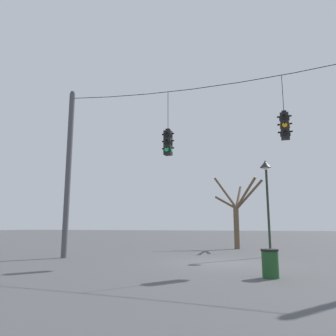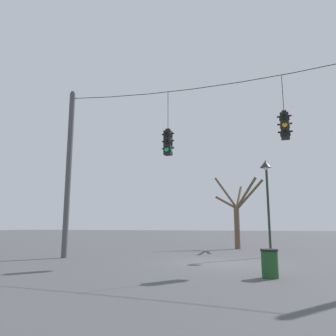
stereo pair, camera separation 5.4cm
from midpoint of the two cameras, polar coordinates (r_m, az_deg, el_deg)
The scene contains 8 objects.
ground_plane at distance 14.66m, azimuth 9.60°, elevation -15.97°, with size 200.00×200.00×0.00m, color #4C4C4F.
utility_pole_left at distance 17.58m, azimuth -16.85°, elevation -0.49°, with size 0.28×0.28×8.70m.
span_wire at distance 15.54m, azimuth 8.41°, elevation 14.51°, with size 15.51×0.03×0.48m.
traffic_light_over_intersection at distance 15.24m, azimuth 0.10°, elevation 4.48°, with size 0.58×0.58×3.09m.
traffic_light_near_left_pole at distance 14.48m, azimuth 19.77°, elevation 6.98°, with size 0.58×0.58×2.82m.
street_lamp at distance 17.55m, azimuth 16.87°, elevation -2.15°, with size 0.56×0.95×4.87m.
bare_tree at distance 23.38m, azimuth 12.08°, elevation -7.60°, with size 3.52×3.20×5.03m.
trash_bin at distance 10.74m, azimuth 17.44°, elevation -15.57°, with size 0.53×0.53×0.85m.
Camera 2 is at (2.69, -14.32, 1.54)m, focal length 35.00 mm.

